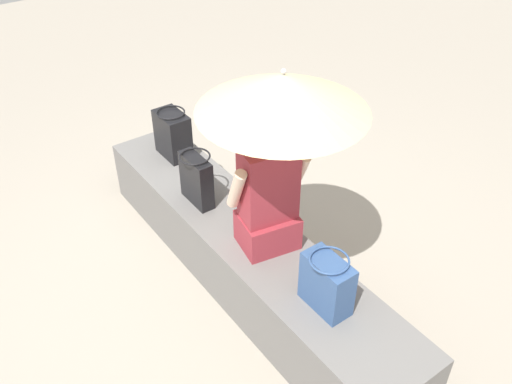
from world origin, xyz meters
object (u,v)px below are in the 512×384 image
object	(u,v)px
tote_bag_canvas	(196,179)
shoulder_bag_spare	(327,283)
person_seated	(268,194)
parasol	(283,93)
handbag_black	(173,134)

from	to	relation	value
tote_bag_canvas	shoulder_bag_spare	xyz separation A→B (m)	(1.22, 0.08, -0.02)
person_seated	parasol	world-z (taller)	parasol
handbag_black	tote_bag_canvas	world-z (taller)	same
handbag_black	shoulder_bag_spare	bearing A→B (deg)	-2.59
parasol	tote_bag_canvas	bearing A→B (deg)	-163.23
shoulder_bag_spare	handbag_black	bearing A→B (deg)	177.41
handbag_black	tote_bag_canvas	bearing A→B (deg)	-14.69
person_seated	tote_bag_canvas	distance (m)	0.67
person_seated	shoulder_bag_spare	xyz separation A→B (m)	(0.60, -0.05, -0.22)
tote_bag_canvas	person_seated	bearing A→B (deg)	11.56
parasol	shoulder_bag_spare	bearing A→B (deg)	-11.70
parasol	tote_bag_canvas	size ratio (longest dim) A/B	3.12
person_seated	tote_bag_canvas	world-z (taller)	person_seated
person_seated	tote_bag_canvas	xyz separation A→B (m)	(-0.63, -0.13, -0.20)
handbag_black	shoulder_bag_spare	size ratio (longest dim) A/B	1.08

